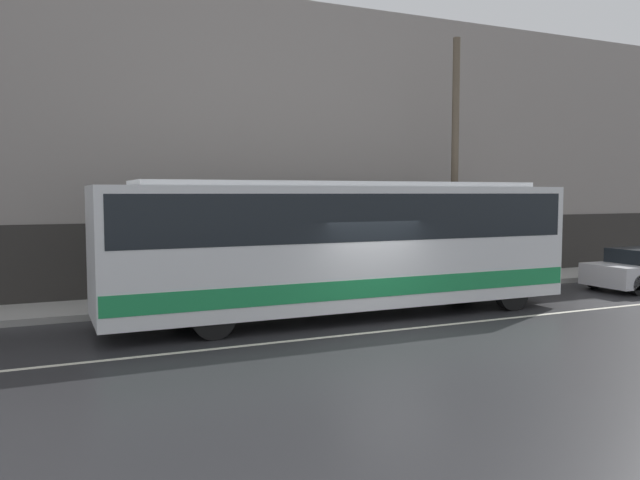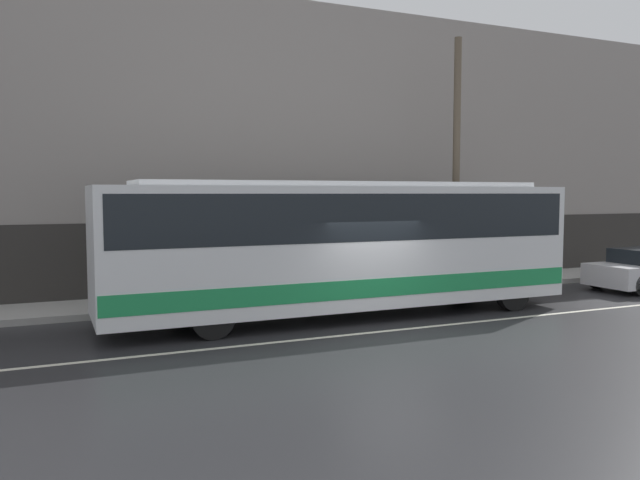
{
  "view_description": "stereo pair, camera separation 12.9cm",
  "coord_description": "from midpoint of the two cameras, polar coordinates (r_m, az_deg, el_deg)",
  "views": [
    {
      "loc": [
        -7.26,
        -12.28,
        3.18
      ],
      "look_at": [
        -0.85,
        1.97,
        2.0
      ],
      "focal_mm": 35.0,
      "sensor_mm": 36.0,
      "label": 1
    },
    {
      "loc": [
        -7.14,
        -12.34,
        3.18
      ],
      "look_at": [
        -0.85,
        1.97,
        2.0
      ],
      "focal_mm": 35.0,
      "sensor_mm": 36.0,
      "label": 2
    }
  ],
  "objects": [
    {
      "name": "building_facade",
      "position": [
        20.19,
        -2.82,
        8.01
      ],
      "size": [
        60.0,
        0.35,
        9.28
      ],
      "color": "gray",
      "rests_on": "ground_plane"
    },
    {
      "name": "pedestrian_waiting",
      "position": [
        18.64,
        -9.9,
        -2.75
      ],
      "size": [
        0.36,
        0.36,
        1.58
      ],
      "color": "#333338",
      "rests_on": "sidewalk"
    },
    {
      "name": "transit_bus",
      "position": [
        15.97,
        2.47,
        -0.08
      ],
      "size": [
        12.26,
        2.6,
        3.46
      ],
      "color": "white",
      "rests_on": "ground_plane"
    },
    {
      "name": "ground_plane",
      "position": [
        14.61,
        6.5,
        -8.26
      ],
      "size": [
        60.0,
        60.0,
        0.0
      ],
      "primitive_type": "plane",
      "color": "#262628"
    },
    {
      "name": "utility_pole_near",
      "position": [
        20.81,
        12.53,
        6.91
      ],
      "size": [
        0.23,
        0.23,
        7.96
      ],
      "color": "brown",
      "rests_on": "sidewalk"
    },
    {
      "name": "sidewalk",
      "position": [
        19.17,
        -1.35,
        -4.96
      ],
      "size": [
        60.0,
        2.37,
        0.17
      ],
      "color": "#A09E99",
      "rests_on": "ground_plane"
    },
    {
      "name": "lane_stripe",
      "position": [
        14.61,
        6.5,
        -8.25
      ],
      "size": [
        54.0,
        0.14,
        0.01
      ],
      "color": "beige",
      "rests_on": "ground_plane"
    }
  ]
}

